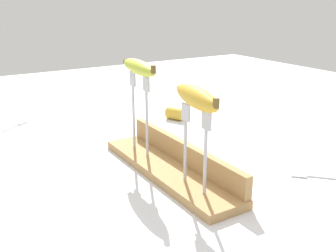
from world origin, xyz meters
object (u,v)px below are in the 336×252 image
at_px(fork_stand_left, 140,107).
at_px(fork_fallen_far, 12,126).
at_px(banana_raised_left, 139,67).
at_px(banana_raised_right, 196,97).
at_px(banana_chunk_near, 175,113).
at_px(fork_stand_right, 195,140).
at_px(fork_fallen_near, 318,176).

relative_size(fork_stand_left, fork_fallen_far, 1.45).
xyz_separation_m(banana_raised_left, banana_raised_right, (0.24, 0.00, -0.02)).
xyz_separation_m(banana_raised_left, fork_fallen_far, (-0.44, -0.23, -0.24)).
bearing_deg(banana_raised_left, banana_chunk_near, 132.73).
bearing_deg(fork_fallen_far, banana_raised_right, 18.77).
xyz_separation_m(fork_stand_right, banana_raised_right, (-0.00, 0.00, 0.09)).
distance_m(fork_fallen_far, banana_chunk_near, 0.54).
relative_size(fork_stand_left, banana_raised_left, 1.04).
height_order(fork_stand_left, banana_chunk_near, fork_stand_left).
distance_m(banana_raised_left, fork_fallen_far, 0.55).
bearing_deg(fork_fallen_near, banana_raised_right, -105.74).
distance_m(banana_raised_right, fork_fallen_far, 0.75).
bearing_deg(banana_chunk_near, fork_stand_right, -28.63).
relative_size(fork_fallen_near, banana_chunk_near, 1.89).
bearing_deg(banana_raised_right, banana_raised_left, -180.00).
distance_m(fork_stand_left, fork_fallen_near, 0.46).
relative_size(banana_raised_right, banana_chunk_near, 2.55).
xyz_separation_m(banana_raised_right, fork_fallen_far, (-0.68, -0.23, -0.21)).
bearing_deg(fork_stand_right, fork_fallen_far, -161.23).
bearing_deg(fork_stand_left, banana_chunk_near, 132.73).
xyz_separation_m(fork_stand_left, banana_raised_right, (0.24, 0.00, 0.07)).
height_order(banana_raised_right, fork_fallen_far, banana_raised_right).
relative_size(banana_raised_left, fork_fallen_near, 1.42).
bearing_deg(banana_raised_left, fork_stand_right, -0.00).
xyz_separation_m(banana_raised_right, fork_fallen_near, (0.08, 0.30, -0.21)).
xyz_separation_m(fork_stand_left, fork_fallen_near, (0.32, 0.30, -0.14)).
bearing_deg(fork_stand_right, banana_chunk_near, 151.37).
xyz_separation_m(fork_stand_right, banana_chunk_near, (-0.48, 0.26, -0.10)).
xyz_separation_m(banana_raised_right, banana_chunk_near, (-0.48, 0.26, -0.19)).
xyz_separation_m(banana_raised_left, banana_chunk_near, (-0.24, 0.26, -0.22)).
bearing_deg(fork_fallen_near, fork_stand_right, -105.73).
bearing_deg(fork_stand_right, banana_raised_right, 168.77).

